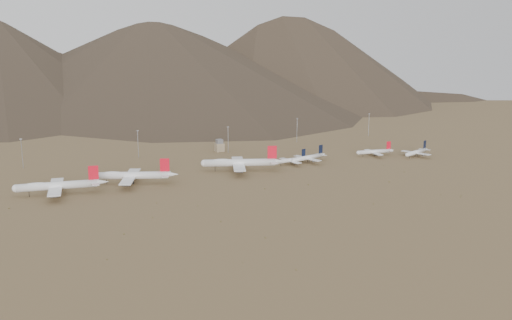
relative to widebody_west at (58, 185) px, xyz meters
name	(u,v)px	position (x,y,z in m)	size (l,w,h in m)	color
ground	(239,183)	(130.44, -22.15, -6.74)	(3000.00, 3000.00, 0.00)	olive
mountain_ridge	(74,17)	(130.44, 877.85, 143.26)	(4400.00, 1000.00, 300.00)	#4D402E
widebody_west	(58,185)	(0.00, 0.00, 0.00)	(65.55, 51.01, 19.56)	white
widebody_centre	(132,175)	(54.88, 8.17, 0.01)	(62.57, 50.12, 19.60)	white
widebody_east	(240,162)	(146.64, 13.13, 0.52)	(67.78, 54.13, 21.07)	white
narrowbody_a	(292,160)	(197.69, 17.44, -2.74)	(37.19, 27.12, 12.35)	white
narrowbody_b	(309,157)	(215.53, 18.37, -2.19)	(41.56, 30.73, 14.04)	white
narrowbody_c	(375,152)	(286.07, 16.43, -2.49)	(39.63, 28.74, 13.11)	white
narrowbody_d	(417,152)	(320.49, -1.63, -2.41)	(38.46, 28.83, 13.36)	white
control_tower	(219,146)	(160.44, 97.85, -1.43)	(8.00, 8.00, 12.00)	tan
mast_far_west	(22,152)	(-18.59, 99.88, 7.46)	(2.00, 0.60, 25.70)	gray
mast_west	(138,143)	(81.42, 101.76, 7.46)	(2.00, 0.60, 25.70)	gray
mast_centre	(228,138)	(165.89, 88.34, 7.46)	(2.00, 0.60, 25.70)	gray
mast_east	(297,129)	(253.63, 110.82, 7.46)	(2.00, 0.60, 25.70)	gray
mast_far_east	(369,123)	(345.21, 110.12, 7.46)	(2.00, 0.60, 25.70)	gray
desert_scrub	(302,206)	(144.46, -98.14, -6.42)	(407.40, 178.26, 0.94)	olive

